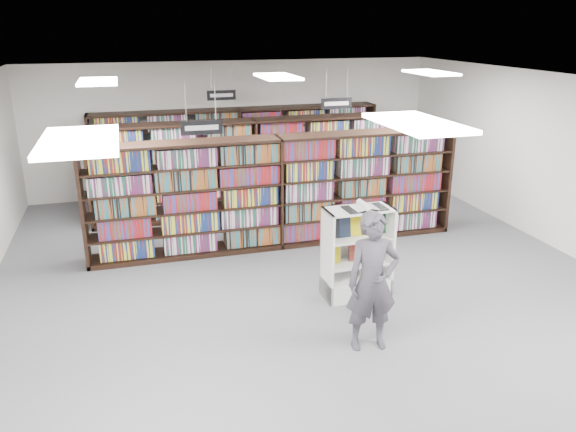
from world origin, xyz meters
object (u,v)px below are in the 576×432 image
object	(u,v)px
shopper	(372,282)
endcap_display	(356,266)
open_book	(364,207)
bookshelf_row_near	(278,192)

from	to	relation	value
shopper	endcap_display	bearing A→B (deg)	80.84
endcap_display	open_book	xyz separation A→B (m)	(0.07, -0.07, 0.99)
open_book	bookshelf_row_near	bearing A→B (deg)	103.71
open_book	shopper	xyz separation A→B (m)	(-0.46, -1.37, -0.54)
bookshelf_row_near	endcap_display	size ratio (longest dim) A/B	4.87
endcap_display	shopper	world-z (taller)	shopper
bookshelf_row_near	shopper	bearing A→B (deg)	-86.95
bookshelf_row_near	open_book	size ratio (longest dim) A/B	10.90
bookshelf_row_near	endcap_display	xyz separation A→B (m)	(0.60, -2.36, -0.57)
bookshelf_row_near	shopper	world-z (taller)	bookshelf_row_near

